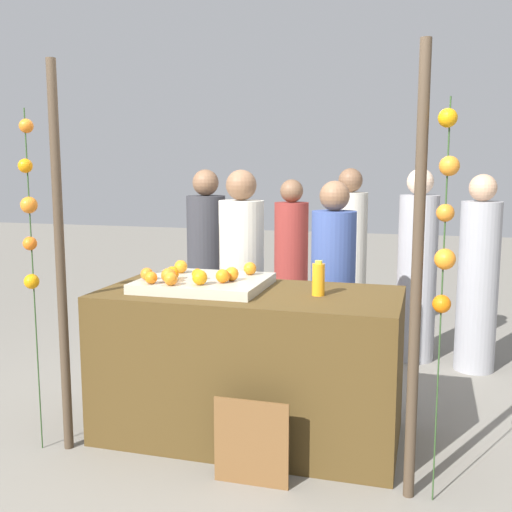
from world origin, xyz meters
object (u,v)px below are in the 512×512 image
object	(u,v)px
orange_1	(250,268)
juice_bottle	(318,279)
chalkboard_sign	(251,443)
orange_0	(223,276)
stall_counter	(250,364)
vendor_left	(242,290)
vendor_right	(333,299)

from	to	relation	value
orange_1	juice_bottle	xyz separation A→B (m)	(0.50, -0.23, -0.00)
chalkboard_sign	orange_0	bearing A→B (deg)	122.83
orange_1	chalkboard_sign	xyz separation A→B (m)	(0.25, -0.83, -0.80)
orange_0	stall_counter	bearing A→B (deg)	28.65
stall_counter	juice_bottle	size ratio (longest dim) A/B	8.78
orange_0	juice_bottle	distance (m)	0.58
vendor_left	stall_counter	bearing A→B (deg)	-69.31
juice_bottle	vendor_left	distance (m)	1.07
vendor_left	vendor_right	xyz separation A→B (m)	(0.68, 0.03, -0.04)
stall_counter	chalkboard_sign	size ratio (longest dim) A/B	3.79
chalkboard_sign	vendor_left	xyz separation A→B (m)	(-0.47, 1.35, 0.55)
chalkboard_sign	stall_counter	bearing A→B (deg)	107.40
stall_counter	orange_0	distance (m)	0.59
stall_counter	chalkboard_sign	bearing A→B (deg)	-72.60
orange_0	vendor_left	size ratio (longest dim) A/B	0.05
chalkboard_sign	vendor_right	bearing A→B (deg)	81.22
orange_1	orange_0	bearing A→B (deg)	-104.37
orange_0	vendor_left	world-z (taller)	vendor_left
orange_1	chalkboard_sign	size ratio (longest dim) A/B	0.17
orange_1	vendor_right	bearing A→B (deg)	49.58
juice_bottle	vendor_right	xyz separation A→B (m)	(-0.03, 0.78, -0.29)
juice_bottle	chalkboard_sign	bearing A→B (deg)	-112.07
stall_counter	orange_1	world-z (taller)	orange_1
chalkboard_sign	vendor_left	size ratio (longest dim) A/B	0.29
stall_counter	orange_0	world-z (taller)	orange_0
juice_bottle	orange_0	bearing A→B (deg)	-171.85
chalkboard_sign	vendor_left	world-z (taller)	vendor_left
stall_counter	orange_1	distance (m)	0.62
stall_counter	orange_0	size ratio (longest dim) A/B	21.59
stall_counter	vendor_left	size ratio (longest dim) A/B	1.11
orange_1	stall_counter	bearing A→B (deg)	-74.44
orange_1	juice_bottle	bearing A→B (deg)	-25.17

